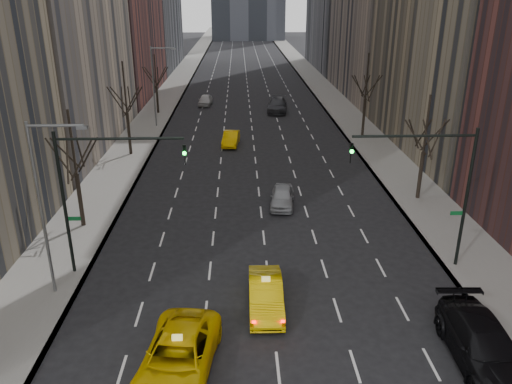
{
  "coord_description": "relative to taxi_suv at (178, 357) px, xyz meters",
  "views": [
    {
      "loc": [
        -1.49,
        -12.6,
        14.56
      ],
      "look_at": [
        -0.53,
        15.14,
        3.5
      ],
      "focal_mm": 35.0,
      "sensor_mm": 36.0,
      "label": 1
    }
  ],
  "objects": [
    {
      "name": "tree_lw_d",
      "position": [
        -7.9,
        48.2,
        2.72
      ],
      "size": [
        3.36,
        3.5,
        7.36
      ],
      "color": "black",
      "rests_on": "ground"
    },
    {
      "name": "tree_rw_b",
      "position": [
        16.1,
        18.2,
        2.87
      ],
      "size": [
        3.36,
        3.5,
        7.82
      ],
      "color": "black",
      "rests_on": "ground"
    },
    {
      "name": "taxi_suv",
      "position": [
        0.0,
        0.0,
        0.0
      ],
      "size": [
        3.54,
        6.38,
        1.69
      ],
      "primitive_type": "imported",
      "rotation": [
        0.0,
        0.0,
        -0.13
      ],
      "color": "#E4B804",
      "rests_on": "ground"
    },
    {
      "name": "sidewalk_right",
      "position": [
        16.35,
        66.2,
        -0.77
      ],
      "size": [
        4.5,
        320.0,
        0.15
      ],
      "primitive_type": "cube",
      "color": "slate",
      "rests_on": "ground"
    },
    {
      "name": "traffic_mast_left",
      "position": [
        -5.01,
        8.2,
        4.64
      ],
      "size": [
        6.69,
        0.39,
        8.0
      ],
      "color": "black",
      "rests_on": "ground"
    },
    {
      "name": "streetlight_far",
      "position": [
        -6.74,
        41.2,
        4.77
      ],
      "size": [
        2.83,
        0.22,
        9.0
      ],
      "color": "slate",
      "rests_on": "ground"
    },
    {
      "name": "tree_rw_c",
      "position": [
        16.1,
        36.2,
        3.19
      ],
      "size": [
        3.36,
        3.5,
        8.74
      ],
      "color": "black",
      "rests_on": "ground"
    },
    {
      "name": "far_taxi",
      "position": [
        1.75,
        33.34,
        -0.13
      ],
      "size": [
        1.92,
        4.45,
        1.42
      ],
      "primitive_type": "imported",
      "rotation": [
        0.0,
        0.0,
        -0.1
      ],
      "color": "#F3B505",
      "rests_on": "ground"
    },
    {
      "name": "far_car_white",
      "position": [
        -2.07,
        53.26,
        -0.12
      ],
      "size": [
        2.0,
        4.36,
        1.45
      ],
      "primitive_type": "imported",
      "rotation": [
        0.0,
        0.0,
        -0.07
      ],
      "color": "#B9B9B9",
      "rests_on": "ground"
    },
    {
      "name": "far_suv_grey",
      "position": [
        7.67,
        48.87,
        0.03
      ],
      "size": [
        3.11,
        6.29,
        1.76
      ],
      "primitive_type": "imported",
      "rotation": [
        0.0,
        0.0,
        -0.11
      ],
      "color": "#2D2D32",
      "rests_on": "ground"
    },
    {
      "name": "parked_suv_black",
      "position": [
        12.69,
        0.26,
        0.06
      ],
      "size": [
        2.74,
        6.3,
        1.8
      ],
      "primitive_type": "imported",
      "rotation": [
        0.0,
        0.0,
        -0.03
      ],
      "color": "black",
      "rests_on": "ground"
    },
    {
      "name": "silver_sedan_ahead",
      "position": [
        5.71,
        17.37,
        -0.14
      ],
      "size": [
        2.18,
        4.34,
        1.42
      ],
      "primitive_type": "imported",
      "rotation": [
        0.0,
        0.0,
        -0.13
      ],
      "color": "#979A9F",
      "rests_on": "ground"
    },
    {
      "name": "traffic_mast_right",
      "position": [
        13.2,
        8.2,
        4.64
      ],
      "size": [
        6.69,
        0.39,
        8.0
      ],
      "color": "black",
      "rests_on": "ground"
    },
    {
      "name": "streetlight_near",
      "position": [
        -6.74,
        6.2,
        4.77
      ],
      "size": [
        2.83,
        0.22,
        9.0
      ],
      "color": "slate",
      "rests_on": "ground"
    },
    {
      "name": "tree_lw_c",
      "position": [
        -7.9,
        30.2,
        3.19
      ],
      "size": [
        3.36,
        3.5,
        8.74
      ],
      "color": "black",
      "rests_on": "ground"
    },
    {
      "name": "sidewalk_left",
      "position": [
        -8.15,
        66.2,
        -0.77
      ],
      "size": [
        4.5,
        320.0,
        0.15
      ],
      "primitive_type": "cube",
      "color": "slate",
      "rests_on": "ground"
    },
    {
      "name": "tree_lw_b",
      "position": [
        -7.9,
        14.2,
        2.87
      ],
      "size": [
        3.36,
        3.5,
        7.82
      ],
      "color": "black",
      "rests_on": "ground"
    },
    {
      "name": "taxi_sedan",
      "position": [
        3.81,
        4.51,
        -0.07
      ],
      "size": [
        1.67,
        4.71,
        1.55
      ],
      "primitive_type": "imported",
      "rotation": [
        0.0,
        0.0,
        -0.01
      ],
      "color": "#DCB504",
      "rests_on": "ground"
    }
  ]
}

